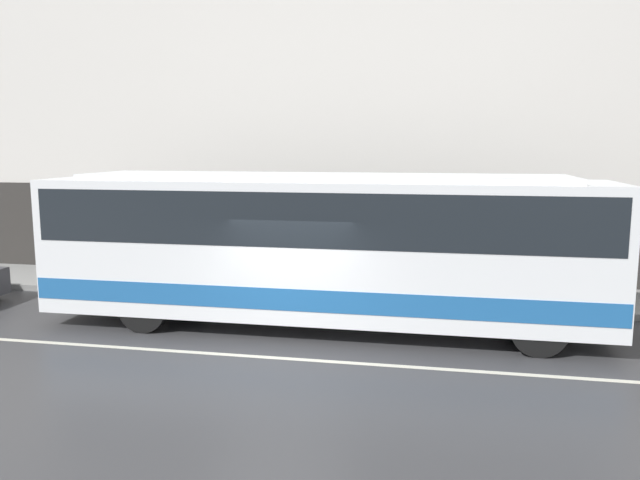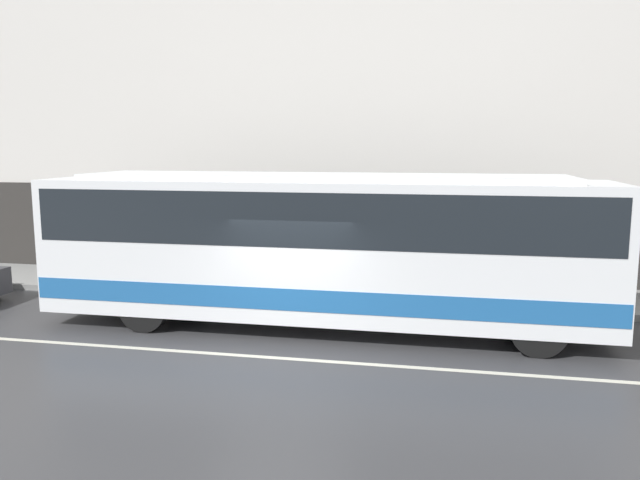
{
  "view_description": "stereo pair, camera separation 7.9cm",
  "coord_description": "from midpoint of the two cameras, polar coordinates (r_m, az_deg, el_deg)",
  "views": [
    {
      "loc": [
        2.93,
        -10.9,
        3.96
      ],
      "look_at": [
        0.35,
        2.19,
        1.94
      ],
      "focal_mm": 35.0,
      "sensor_mm": 36.0,
      "label": 1
    },
    {
      "loc": [
        3.01,
        -10.88,
        3.96
      ],
      "look_at": [
        0.35,
        2.19,
        1.94
      ],
      "focal_mm": 35.0,
      "sensor_mm": 36.0,
      "label": 2
    }
  ],
  "objects": [
    {
      "name": "lane_stripe",
      "position": [
        11.96,
        -3.93,
        -10.72
      ],
      "size": [
        54.0,
        0.14,
        0.01
      ],
      "color": "beige",
      "rests_on": "ground_plane"
    },
    {
      "name": "ground_plane",
      "position": [
        11.96,
        -3.93,
        -10.73
      ],
      "size": [
        60.0,
        60.0,
        0.0
      ],
      "primitive_type": "plane",
      "color": "#38383A"
    },
    {
      "name": "sidewalk",
      "position": [
        16.97,
        0.79,
        -4.6
      ],
      "size": [
        60.0,
        2.73,
        0.16
      ],
      "color": "gray",
      "rests_on": "ground_plane"
    },
    {
      "name": "transit_bus",
      "position": [
        13.5,
        -0.11,
        -0.2
      ],
      "size": [
        12.09,
        2.56,
        3.36
      ],
      "color": "white",
      "rests_on": "ground_plane"
    },
    {
      "name": "building_facade",
      "position": [
        18.18,
        1.73,
        16.46
      ],
      "size": [
        60.0,
        0.35,
        13.31
      ],
      "color": "silver",
      "rests_on": "ground_plane"
    }
  ]
}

